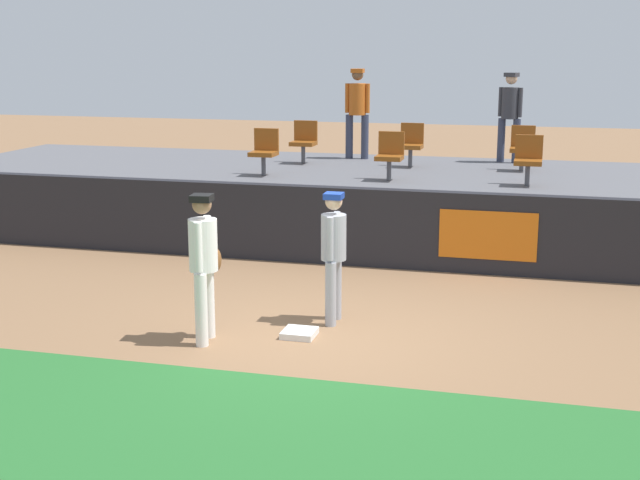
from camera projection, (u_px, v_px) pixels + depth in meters
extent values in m
plane|color=#846042|center=(317.00, 337.00, 10.70)|extent=(60.00, 60.00, 0.00)
cube|color=#26662B|center=(240.00, 430.00, 8.11)|extent=(18.00, 2.80, 0.01)
cube|color=white|center=(299.00, 333.00, 10.73)|extent=(0.40, 0.40, 0.08)
cylinder|color=white|center=(208.00, 302.00, 10.62)|extent=(0.15, 0.15, 0.89)
cylinder|color=white|center=(201.00, 310.00, 10.31)|extent=(0.15, 0.15, 0.89)
cylinder|color=white|center=(203.00, 245.00, 10.30)|extent=(0.38, 0.38, 0.62)
sphere|color=#8C6647|center=(202.00, 204.00, 10.19)|extent=(0.23, 0.23, 0.23)
cube|color=black|center=(202.00, 198.00, 10.17)|extent=(0.27, 0.27, 0.08)
cylinder|color=white|center=(208.00, 240.00, 10.49)|extent=(0.09, 0.09, 0.58)
cylinder|color=white|center=(198.00, 247.00, 10.09)|extent=(0.09, 0.09, 0.58)
ellipsoid|color=brown|center=(216.00, 260.00, 10.53)|extent=(0.14, 0.21, 0.28)
cylinder|color=#9EA3AD|center=(336.00, 288.00, 11.34)|extent=(0.14, 0.14, 0.83)
cylinder|color=#9EA3AD|center=(331.00, 294.00, 11.06)|extent=(0.14, 0.14, 0.83)
cylinder|color=#9EA3AD|center=(334.00, 237.00, 11.04)|extent=(0.33, 0.33, 0.59)
sphere|color=beige|center=(334.00, 201.00, 10.94)|extent=(0.22, 0.22, 0.22)
cube|color=#193899|center=(334.00, 196.00, 10.93)|extent=(0.23, 0.23, 0.08)
cylinder|color=#9EA3AD|center=(337.00, 233.00, 11.22)|extent=(0.09, 0.09, 0.55)
cylinder|color=#9EA3AD|center=(330.00, 239.00, 10.86)|extent=(0.09, 0.09, 0.55)
cube|color=black|center=(376.00, 228.00, 14.03)|extent=(18.00, 0.24, 1.27)
cube|color=orange|center=(488.00, 235.00, 13.46)|extent=(1.50, 0.02, 0.76)
cube|color=#59595E|center=(402.00, 203.00, 16.46)|extent=(18.00, 4.80, 1.20)
cylinder|color=#4C4C51|center=(410.00, 157.00, 16.84)|extent=(0.08, 0.08, 0.40)
cube|color=#8C4714|center=(411.00, 147.00, 16.80)|extent=(0.44, 0.44, 0.08)
cube|color=#8C4714|center=(412.00, 133.00, 16.93)|extent=(0.44, 0.06, 0.40)
cylinder|color=#4C4C51|center=(264.00, 165.00, 15.74)|extent=(0.08, 0.08, 0.40)
cube|color=#8C4714|center=(263.00, 154.00, 15.69)|extent=(0.45, 0.44, 0.08)
cube|color=#8C4714|center=(267.00, 139.00, 15.82)|extent=(0.45, 0.06, 0.40)
cylinder|color=#4C4C51|center=(527.00, 174.00, 14.58)|extent=(0.08, 0.08, 0.40)
cube|color=#8C4714|center=(528.00, 162.00, 14.54)|extent=(0.46, 0.44, 0.08)
cube|color=#8C4714|center=(529.00, 147.00, 14.66)|extent=(0.46, 0.06, 0.40)
cylinder|color=#4C4C51|center=(389.00, 169.00, 15.17)|extent=(0.08, 0.08, 0.40)
cube|color=#8C4714|center=(389.00, 158.00, 15.12)|extent=(0.45, 0.44, 0.08)
cube|color=#8C4714|center=(391.00, 143.00, 15.25)|extent=(0.45, 0.06, 0.40)
cylinder|color=#4C4C51|center=(303.00, 153.00, 17.38)|extent=(0.08, 0.08, 0.40)
cube|color=#8C4714|center=(303.00, 143.00, 17.33)|extent=(0.47, 0.44, 0.08)
cube|color=#8C4714|center=(306.00, 131.00, 17.46)|extent=(0.47, 0.06, 0.40)
cylinder|color=#4C4C51|center=(522.00, 161.00, 16.32)|extent=(0.08, 0.08, 0.40)
cube|color=#8C4714|center=(522.00, 150.00, 16.28)|extent=(0.44, 0.44, 0.08)
cube|color=#8C4714|center=(523.00, 136.00, 16.40)|extent=(0.44, 0.06, 0.40)
cylinder|color=#33384C|center=(365.00, 137.00, 18.05)|extent=(0.15, 0.15, 0.91)
cylinder|color=#33384C|center=(349.00, 137.00, 18.12)|extent=(0.15, 0.15, 0.91)
cylinder|color=#BF5919|center=(357.00, 99.00, 17.92)|extent=(0.36, 0.36, 0.64)
sphere|color=brown|center=(358.00, 75.00, 17.81)|extent=(0.24, 0.24, 0.24)
cube|color=#BF5919|center=(358.00, 71.00, 17.79)|extent=(0.25, 0.25, 0.08)
cylinder|color=#BF5919|center=(368.00, 98.00, 17.86)|extent=(0.09, 0.09, 0.60)
cylinder|color=#BF5919|center=(347.00, 98.00, 17.96)|extent=(0.09, 0.09, 0.60)
cylinder|color=#33384C|center=(516.00, 141.00, 17.40)|extent=(0.15, 0.15, 0.88)
cylinder|color=#33384C|center=(501.00, 140.00, 17.58)|extent=(0.15, 0.15, 0.88)
cylinder|color=#333338|center=(510.00, 103.00, 17.33)|extent=(0.43, 0.43, 0.62)
sphere|color=tan|center=(512.00, 79.00, 17.22)|extent=(0.23, 0.23, 0.23)
cube|color=#333338|center=(512.00, 75.00, 17.20)|extent=(0.31, 0.31, 0.08)
cylinder|color=#333338|center=(520.00, 103.00, 17.21)|extent=(0.09, 0.09, 0.58)
cylinder|color=#333338|center=(501.00, 102.00, 17.43)|extent=(0.09, 0.09, 0.58)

